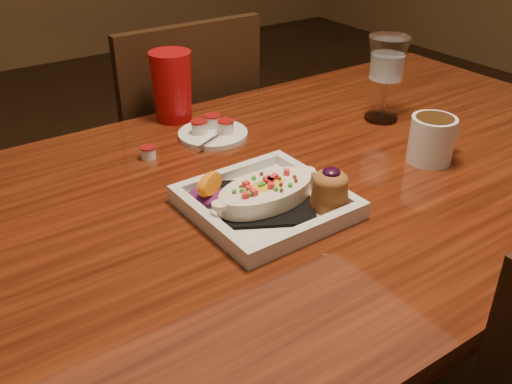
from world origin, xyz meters
TOP-DOWN VIEW (x-y plane):
  - table at (0.00, 0.00)m, footprint 1.50×0.90m
  - chair_far at (-0.00, 0.63)m, footprint 0.42×0.42m
  - plate at (-0.16, -0.06)m, footprint 0.25×0.25m
  - coffee_mug at (0.21, -0.09)m, footprint 0.12×0.09m
  - goblet at (0.28, 0.12)m, footprint 0.09×0.09m
  - saucer at (-0.09, 0.26)m, footprint 0.15×0.15m
  - creamer_loose at (-0.25, 0.24)m, footprint 0.03×0.03m
  - red_tumbler at (-0.11, 0.39)m, footprint 0.10×0.10m

SIDE VIEW (x-z plane):
  - chair_far at x=0.00m, z-range 0.04..0.97m
  - table at x=0.00m, z-range 0.28..1.03m
  - saucer at x=-0.09m, z-range 0.71..0.81m
  - creamer_loose at x=-0.25m, z-range 0.75..0.78m
  - plate at x=-0.16m, z-range 0.73..0.82m
  - coffee_mug at x=0.21m, z-range 0.75..0.85m
  - red_tumbler at x=-0.11m, z-range 0.75..0.91m
  - goblet at x=0.28m, z-range 0.79..0.98m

